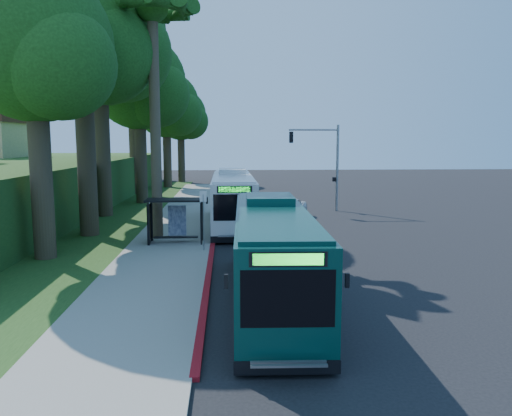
{
  "coord_description": "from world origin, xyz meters",
  "views": [
    {
      "loc": [
        -4.19,
        -30.21,
        5.66
      ],
      "look_at": [
        -2.36,
        1.0,
        1.48
      ],
      "focal_mm": 35.0,
      "sensor_mm": 36.0,
      "label": 1
    }
  ],
  "objects": [
    {
      "name": "tree_2",
      "position": [
        -11.89,
        15.98,
        10.48
      ],
      "size": [
        8.82,
        8.4,
        15.12
      ],
      "color": "#382B1E",
      "rests_on": "ground"
    },
    {
      "name": "tree_0",
      "position": [
        -12.4,
        -0.02,
        11.2
      ],
      "size": [
        8.4,
        8.0,
        15.7
      ],
      "color": "#382B1E",
      "rests_on": "ground"
    },
    {
      "name": "tree_4",
      "position": [
        -11.4,
        31.98,
        9.73
      ],
      "size": [
        8.4,
        8.0,
        14.14
      ],
      "color": "#382B1E",
      "rests_on": "ground"
    },
    {
      "name": "tree_6",
      "position": [
        -12.91,
        -6.01,
        9.71
      ],
      "size": [
        7.56,
        7.2,
        13.74
      ],
      "color": "#382B1E",
      "rests_on": "ground"
    },
    {
      "name": "traffic_signal_pole",
      "position": [
        3.78,
        10.0,
        4.42
      ],
      "size": [
        4.1,
        0.3,
        7.0
      ],
      "color": "gray",
      "rests_on": "ground"
    },
    {
      "name": "teal_bus",
      "position": [
        -2.6,
        -12.87,
        1.75
      ],
      "size": [
        2.94,
        12.11,
        3.59
      ],
      "rotation": [
        0.0,
        0.0,
        -0.03
      ],
      "color": "#09342E",
      "rests_on": "ground"
    },
    {
      "name": "tree_5",
      "position": [
        -10.41,
        39.99,
        8.96
      ],
      "size": [
        7.35,
        7.0,
        12.86
      ],
      "color": "#382B1E",
      "rests_on": "ground"
    },
    {
      "name": "red_curb",
      "position": [
        -5.0,
        -4.0,
        0.07
      ],
      "size": [
        0.25,
        30.0,
        0.13
      ],
      "primitive_type": "cube",
      "color": "maroon",
      "rests_on": "ground"
    },
    {
      "name": "pickup",
      "position": [
        0.21,
        5.58,
        0.75
      ],
      "size": [
        3.69,
        5.81,
        1.49
      ],
      "primitive_type": "imported",
      "rotation": [
        0.0,
        0.0,
        -0.24
      ],
      "color": "silver",
      "rests_on": "ground"
    },
    {
      "name": "tree_3",
      "position": [
        -13.88,
        23.98,
        11.98
      ],
      "size": [
        10.08,
        9.6,
        17.28
      ],
      "color": "#382B1E",
      "rests_on": "ground"
    },
    {
      "name": "palm_tree",
      "position": [
        -8.2,
        -1.5,
        12.38
      ],
      "size": [
        4.2,
        4.2,
        14.4
      ],
      "color": "#4C3F2D",
      "rests_on": "ground"
    },
    {
      "name": "tree_1",
      "position": [
        -13.37,
        7.98,
        12.73
      ],
      "size": [
        10.5,
        10.0,
        18.26
      ],
      "color": "#382B1E",
      "rests_on": "ground"
    },
    {
      "name": "sidewalk",
      "position": [
        -7.3,
        0.0,
        0.06
      ],
      "size": [
        4.5,
        70.0,
        0.12
      ],
      "primitive_type": "cube",
      "color": "gray",
      "rests_on": "ground"
    },
    {
      "name": "bus_shelter",
      "position": [
        -7.26,
        -2.86,
        1.81
      ],
      "size": [
        3.2,
        1.51,
        2.55
      ],
      "color": "black",
      "rests_on": "ground"
    },
    {
      "name": "white_bus",
      "position": [
        -3.8,
        3.16,
        1.83
      ],
      "size": [
        2.75,
        12.57,
        3.75
      ],
      "rotation": [
        0.0,
        0.0,
        0.0
      ],
      "color": "silver",
      "rests_on": "ground"
    },
    {
      "name": "grass_verge",
      "position": [
        -13.0,
        5.0,
        0.03
      ],
      "size": [
        8.0,
        70.0,
        0.06
      ],
      "primitive_type": "cube",
      "color": "#234719",
      "rests_on": "ground"
    },
    {
      "name": "ground",
      "position": [
        0.0,
        0.0,
        0.0
      ],
      "size": [
        140.0,
        140.0,
        0.0
      ],
      "primitive_type": "plane",
      "color": "black",
      "rests_on": "ground"
    },
    {
      "name": "stop_sign_pole",
      "position": [
        -5.4,
        -5.0,
        2.08
      ],
      "size": [
        0.35,
        0.06,
        3.17
      ],
      "color": "gray",
      "rests_on": "ground"
    }
  ]
}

